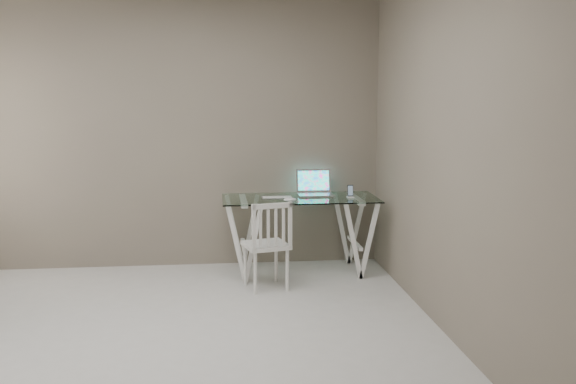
% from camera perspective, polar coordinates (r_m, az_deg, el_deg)
% --- Properties ---
extents(room, '(4.50, 4.52, 2.71)m').
position_cam_1_polar(room, '(4.29, -12.04, 8.13)').
color(room, '#BAB8B2').
rests_on(room, ground).
extents(desk, '(1.50, 0.70, 0.75)m').
position_cam_1_polar(desk, '(6.29, 1.06, -3.76)').
color(desk, silver).
rests_on(desk, ground).
extents(chair, '(0.45, 0.45, 0.81)m').
position_cam_1_polar(chair, '(5.71, -1.77, -4.41)').
color(chair, silver).
rests_on(chair, ground).
extents(laptop, '(0.35, 0.30, 0.24)m').
position_cam_1_polar(laptop, '(6.40, 2.39, 0.30)').
color(laptop, '#BBBBBF').
rests_on(laptop, desk).
extents(keyboard, '(0.30, 0.13, 0.01)m').
position_cam_1_polar(keyboard, '(6.20, -0.98, -0.49)').
color(keyboard, silver).
rests_on(keyboard, desk).
extents(mouse, '(0.12, 0.07, 0.04)m').
position_cam_1_polar(mouse, '(5.98, 0.17, -0.69)').
color(mouse, silver).
rests_on(mouse, desk).
extents(phone_dock, '(0.07, 0.07, 0.12)m').
position_cam_1_polar(phone_dock, '(6.24, 5.57, -0.19)').
color(phone_dock, white).
rests_on(phone_dock, desk).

